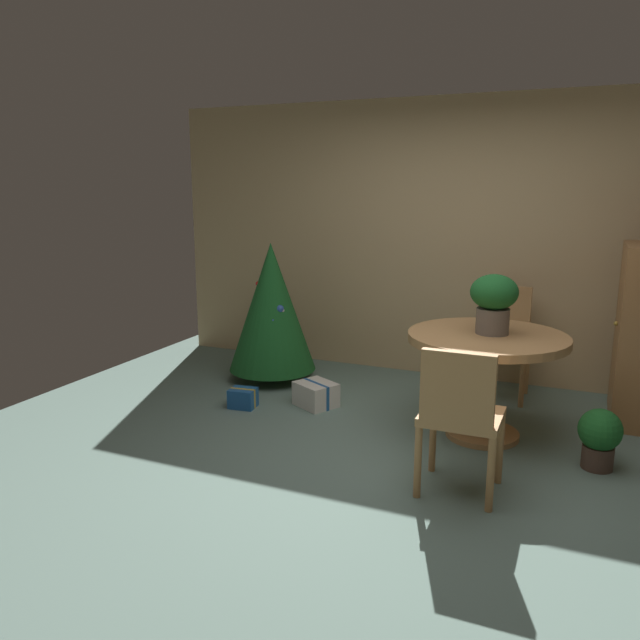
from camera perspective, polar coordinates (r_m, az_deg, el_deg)
The scene contains 10 objects.
ground_plane at distance 4.21m, azimuth 7.07°, elevation -13.32°, with size 6.60×6.60×0.00m, color slate.
back_wall_panel at distance 5.96m, azimuth 13.45°, elevation 7.06°, with size 6.00×0.10×2.60m, color tan.
round_dining_table at distance 4.61m, azimuth 15.04°, elevation -3.28°, with size 1.13×1.13×0.78m.
flower_vase at distance 4.54m, azimuth 15.66°, elevation 1.83°, with size 0.33×0.33×0.43m.
wooden_chair_near at distance 3.73m, azimuth 12.71°, elevation -8.24°, with size 0.46×0.42×0.91m.
wooden_chair_far at distance 5.60m, azimuth 16.56°, elevation -1.27°, with size 0.43×0.42×0.95m.
holiday_tree at distance 5.78m, azimuth -4.46°, elevation 1.21°, with size 0.81×0.81×1.30m.
gift_box_blue at distance 5.23m, azimuth -7.09°, elevation -7.12°, with size 0.23×0.20×0.16m.
gift_box_cream at distance 5.22m, azimuth -0.37°, elevation -6.83°, with size 0.41×0.39×0.20m.
potted_plant at distance 4.47m, azimuth 24.28°, elevation -9.68°, with size 0.28×0.28×0.40m.
Camera 1 is at (1.03, -3.65, 1.82)m, focal length 34.87 mm.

